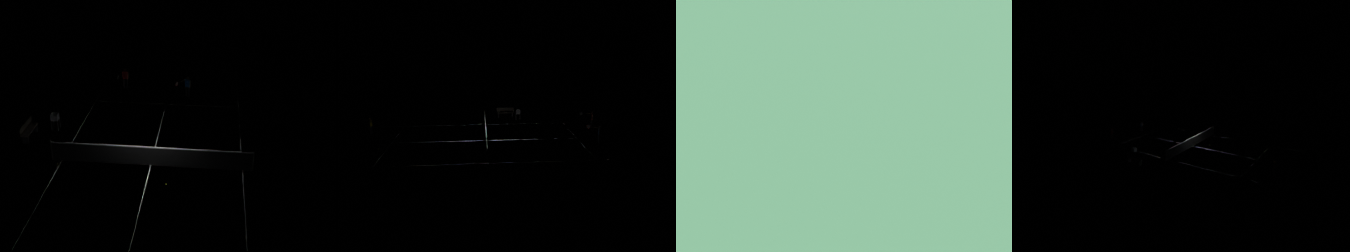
{
  "view_description": "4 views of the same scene",
  "coord_description": "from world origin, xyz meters",
  "views": [
    {
      "loc": [
        -2.62,
        17.53,
        11.59
      ],
      "look_at": [
        -0.59,
        -1.88,
        1.03
      ],
      "focal_mm": 50.0,
      "sensor_mm": 36.0,
      "label": 1
    },
    {
      "loc": [
        -21.49,
        0.37,
        7.24
      ],
      "look_at": [
        1.13,
        -1.48,
        0.69
      ],
      "focal_mm": 35.0,
      "sensor_mm": 36.0,
      "label": 2
    },
    {
      "loc": [
        -0.7,
        -21.26,
        15.29
      ],
      "look_at": [
        -0.8,
        0.41,
        1.08
      ],
      "focal_mm": 42.0,
      "sensor_mm": 36.0,
      "label": 3
    },
    {
      "loc": [
        21.07,
        12.18,
        8.7
      ],
      "look_at": [
        -1.75,
        -2.39,
        1.28
      ],
      "focal_mm": 28.0,
      "sensor_mm": 36.0,
      "label": 4
    }
  ],
  "objects": [
    {
      "name": "tennis_ball_by_net_left",
      "position": [
        -3.12,
        10.48,
        0.03
      ],
      "size": [
        0.07,
        0.07,
        0.07
      ],
      "primitive_type": "sphere",
      "color": "#CCE033",
      "rests_on": "ground"
    },
    {
      "name": "player_far_service",
      "position": [
        -1.1,
        -7.57,
        0.75
      ],
      "size": [
        0.85,
        0.88,
        1.28
      ],
      "color": "black",
      "rests_on": "ground"
    },
    {
      "name": "tennis_ball_service_box",
      "position": [
        -0.85,
        1.45,
        0.03
      ],
      "size": [
        0.07,
        0.07,
        0.07
      ],
      "primitive_type": "sphere",
      "color": "#CCE033",
      "rests_on": "ground"
    },
    {
      "name": "tennis_ball_alley_right",
      "position": [
        -1.62,
        10.72,
        0.03
      ],
      "size": [
        0.07,
        0.07,
        0.07
      ],
      "primitive_type": "sphere",
      "color": "#CCE033",
      "rests_on": "ground"
    },
    {
      "name": "ball_hopper",
      "position": [
        5.31,
        -2.84,
        0.66
      ],
      "size": [
        0.36,
        0.36,
        0.89
      ],
      "color": "#B7B7BC",
      "rests_on": "ground"
    },
    {
      "name": "tennis_ball_mid_court",
      "position": [
        2.4,
        -8.77,
        0.03
      ],
      "size": [
        0.07,
        0.07,
        0.07
      ],
      "primitive_type": "sphere",
      "color": "#CCE033",
      "rests_on": "ground"
    },
    {
      "name": "tennis_net",
      "position": [
        0.0,
        0.0,
        0.5
      ],
      "size": [
        9.18,
        0.08,
        1.06
      ],
      "color": "#2D2D2D",
      "rests_on": "ground"
    },
    {
      "name": "courtside_bench",
      "position": [
        6.34,
        -1.84,
        0.45
      ],
      "size": [
        0.36,
        1.5,
        0.84
      ],
      "color": "#51473D",
      "rests_on": "ground"
    },
    {
      "name": "windscreen_fence_far",
      "position": [
        -0.0,
        15.5,
        1.31
      ],
      "size": [
        17.28,
        0.08,
        2.9
      ],
      "color": "#1E6038",
      "rests_on": "ground"
    },
    {
      "name": "player_far_baseline",
      "position": [
        2.22,
        8.36,
        0.72
      ],
      "size": [
        0.64,
        0.96,
        1.23
      ],
      "color": "black",
      "rests_on": "ground"
    },
    {
      "name": "court_line_markings",
      "position": [
        0.0,
        0.0,
        0.0
      ],
      "size": [
        8.25,
        23.85,
        0.01
      ],
      "color": "white",
      "rests_on": "ground"
    },
    {
      "name": "tennis_ball_alley_left",
      "position": [
        -1.25,
        6.9,
        0.03
      ],
      "size": [
        0.07,
        0.07,
        0.07
      ],
      "primitive_type": "sphere",
      "color": "#CCE033",
      "rests_on": "ground"
    },
    {
      "name": "tennis_ball_by_net_right",
      "position": [
        4.22,
        0.42,
        0.03
      ],
      "size": [
        0.07,
        0.07,
        0.07
      ],
      "primitive_type": "sphere",
      "color": "#CCE033",
      "rests_on": "ground"
    },
    {
      "name": "tennis_ball_far_corner",
      "position": [
        -3.07,
        -6.1,
        0.03
      ],
      "size": [
        0.07,
        0.07,
        0.07
      ],
      "primitive_type": "sphere",
      "color": "#CCE033",
      "rests_on": "ground"
    },
    {
      "name": "player_near_service",
      "position": [
        2.72,
        -8.35,
        0.76
      ],
      "size": [
        0.51,
        1.05,
        1.31
      ],
      "color": "black",
      "rests_on": "ground"
    },
    {
      "name": "ground_plane",
      "position": [
        0.0,
        0.0,
        0.0
      ],
      "size": [
        600.0,
        600.0,
        0.0
      ],
      "primitive_type": "plane",
      "color": "#A8542D"
    }
  ]
}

